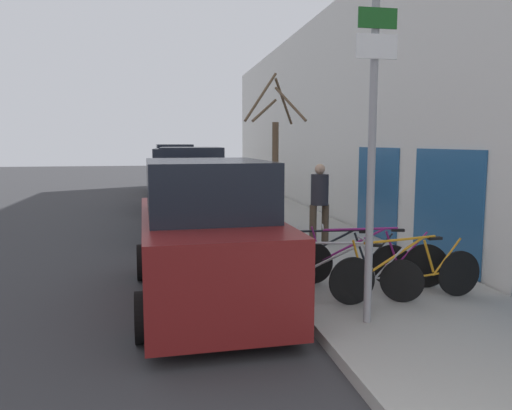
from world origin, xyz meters
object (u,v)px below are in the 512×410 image
object	(u,v)px
pedestrian_near	(320,198)
bicycle_2	(368,261)
bicycle_0	(407,273)
bicycle_1	(347,273)
bicycle_3	(338,260)
parked_car_2	(177,181)
parked_car_0	(206,238)
parked_car_1	(191,194)
parked_car_3	(174,171)
signpost	(372,150)
street_tree	(275,166)

from	to	relation	value
pedestrian_near	bicycle_2	bearing A→B (deg)	76.13
bicycle_0	pedestrian_near	distance (m)	4.24
bicycle_1	bicycle_3	xyz separation A→B (m)	(0.13, 0.72, 0.02)
bicycle_0	parked_car_2	distance (m)	12.31
parked_car_0	parked_car_2	xyz separation A→B (m)	(-0.07, 11.04, 0.01)
bicycle_2	bicycle_3	distance (m)	0.46
bicycle_1	parked_car_1	world-z (taller)	parked_car_1
parked_car_3	signpost	bearing A→B (deg)	-85.81
parked_car_2	street_tree	xyz separation A→B (m)	(1.92, -7.59, 0.90)
bicycle_3	bicycle_0	bearing A→B (deg)	-127.79
parked_car_0	bicycle_3	bearing A→B (deg)	-0.19
parked_car_1	parked_car_2	size ratio (longest dim) A/B	0.94
bicycle_3	parked_car_1	size ratio (longest dim) A/B	0.50
parked_car_1	parked_car_2	distance (m)	5.16
pedestrian_near	signpost	bearing A→B (deg)	70.25
bicycle_2	parked_car_2	bearing A→B (deg)	30.24
signpost	parked_car_2	world-z (taller)	signpost
bicycle_1	street_tree	size ratio (longest dim) A/B	0.52
bicycle_3	parked_car_2	world-z (taller)	parked_car_2
signpost	parked_car_3	world-z (taller)	signpost
signpost	bicycle_2	xyz separation A→B (m)	(0.65, 1.51, -1.76)
parked_car_3	street_tree	bearing A→B (deg)	-83.65
bicycle_3	street_tree	distance (m)	3.65
street_tree	bicycle_0	bearing A→B (deg)	-77.93
parked_car_3	street_tree	xyz separation A→B (m)	(1.88, -13.12, 0.83)
parked_car_2	parked_car_3	size ratio (longest dim) A/B	1.00
bicycle_1	bicycle_3	size ratio (longest dim) A/B	0.88
bicycle_0	bicycle_2	world-z (taller)	bicycle_2
bicycle_0	parked_car_1	bearing A→B (deg)	18.48
bicycle_2	street_tree	bearing A→B (deg)	27.88
pedestrian_near	street_tree	xyz separation A→B (m)	(-0.98, 0.18, 0.71)
bicycle_3	parked_car_2	xyz separation A→B (m)	(-2.18, 10.97, 0.45)
parked_car_3	pedestrian_near	xyz separation A→B (m)	(2.86, -13.30, 0.12)
signpost	bicycle_3	bearing A→B (deg)	82.39
bicycle_1	signpost	bearing A→B (deg)	-160.23
parked_car_0	signpost	bearing A→B (deg)	-43.01
parked_car_2	parked_car_0	bearing A→B (deg)	-88.10
parked_car_2	parked_car_3	bearing A→B (deg)	91.13
bicycle_1	parked_car_3	bearing A→B (deg)	32.31
parked_car_0	bicycle_2	bearing A→B (deg)	-4.91
pedestrian_near	parked_car_0	bearing A→B (deg)	40.28
signpost	bicycle_2	bearing A→B (deg)	66.80
pedestrian_near	street_tree	distance (m)	1.22
bicycle_0	parked_car_1	distance (m)	7.32
bicycle_1	parked_car_0	world-z (taller)	parked_car_0
bicycle_3	parked_car_2	size ratio (longest dim) A/B	0.47
parked_car_1	parked_car_2	xyz separation A→B (m)	(-0.20, 5.16, -0.04)
bicycle_1	bicycle_2	size ratio (longest dim) A/B	0.83
parked_car_2	pedestrian_near	distance (m)	8.29
bicycle_0	parked_car_0	xyz separation A→B (m)	(-2.79, 0.92, 0.43)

